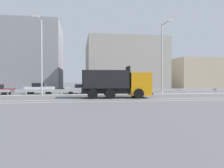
{
  "coord_description": "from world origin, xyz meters",
  "views": [
    {
      "loc": [
        -3.13,
        -23.33,
        1.89
      ],
      "look_at": [
        0.64,
        1.13,
        1.45
      ],
      "focal_mm": 35.0,
      "sensor_mm": 36.0,
      "label": 1
    }
  ],
  "objects_px": {
    "dump_truck": "(126,85)",
    "street_lamp_1": "(41,54)",
    "street_lamp_2": "(163,55)",
    "parked_car_5": "(122,89)",
    "parked_car_3": "(40,88)",
    "median_road_sign": "(147,86)",
    "parked_car_4": "(81,89)"
  },
  "relations": [
    {
      "from": "dump_truck",
      "to": "median_road_sign",
      "type": "bearing_deg",
      "value": 136.93
    },
    {
      "from": "parked_car_3",
      "to": "parked_car_5",
      "type": "xyz_separation_m",
      "value": [
        11.43,
        -0.57,
        -0.08
      ]
    },
    {
      "from": "parked_car_3",
      "to": "street_lamp_2",
      "type": "bearing_deg",
      "value": 71.94
    },
    {
      "from": "street_lamp_1",
      "to": "parked_car_5",
      "type": "relative_size",
      "value": 1.78
    },
    {
      "from": "dump_truck",
      "to": "parked_car_5",
      "type": "relative_size",
      "value": 1.52
    },
    {
      "from": "street_lamp_1",
      "to": "street_lamp_2",
      "type": "xyz_separation_m",
      "value": [
        14.61,
        0.21,
        0.13
      ]
    },
    {
      "from": "parked_car_4",
      "to": "street_lamp_1",
      "type": "bearing_deg",
      "value": 135.1
    },
    {
      "from": "median_road_sign",
      "to": "parked_car_4",
      "type": "distance_m",
      "value": 9.48
    },
    {
      "from": "parked_car_3",
      "to": "parked_car_4",
      "type": "distance_m",
      "value": 5.57
    },
    {
      "from": "dump_truck",
      "to": "parked_car_5",
      "type": "distance_m",
      "value": 7.74
    },
    {
      "from": "parked_car_3",
      "to": "parked_car_4",
      "type": "xyz_separation_m",
      "value": [
        5.57,
        -0.01,
        -0.08
      ]
    },
    {
      "from": "dump_truck",
      "to": "street_lamp_2",
      "type": "relative_size",
      "value": 0.83
    },
    {
      "from": "median_road_sign",
      "to": "parked_car_5",
      "type": "distance_m",
      "value": 4.94
    },
    {
      "from": "median_road_sign",
      "to": "parked_car_5",
      "type": "xyz_separation_m",
      "value": [
        -2.22,
        4.39,
        -0.48
      ]
    },
    {
      "from": "median_road_sign",
      "to": "parked_car_3",
      "type": "xyz_separation_m",
      "value": [
        -13.64,
        4.96,
        -0.4
      ]
    },
    {
      "from": "median_road_sign",
      "to": "street_lamp_2",
      "type": "distance_m",
      "value": 4.36
    },
    {
      "from": "parked_car_3",
      "to": "parked_car_4",
      "type": "bearing_deg",
      "value": 89.57
    },
    {
      "from": "parked_car_4",
      "to": "parked_car_5",
      "type": "xyz_separation_m",
      "value": [
        5.85,
        -0.56,
        -0.0
      ]
    },
    {
      "from": "parked_car_5",
      "to": "median_road_sign",
      "type": "bearing_deg",
      "value": -153.43
    },
    {
      "from": "street_lamp_1",
      "to": "parked_car_4",
      "type": "height_order",
      "value": "street_lamp_1"
    },
    {
      "from": "dump_truck",
      "to": "parked_car_4",
      "type": "xyz_separation_m",
      "value": [
        -4.69,
        8.18,
        -0.66
      ]
    },
    {
      "from": "parked_car_4",
      "to": "parked_car_3",
      "type": "bearing_deg",
      "value": 85.9
    },
    {
      "from": "dump_truck",
      "to": "street_lamp_2",
      "type": "xyz_separation_m",
      "value": [
        5.41,
        3.19,
        3.68
      ]
    },
    {
      "from": "street_lamp_2",
      "to": "parked_car_4",
      "type": "bearing_deg",
      "value": 153.66
    },
    {
      "from": "parked_car_5",
      "to": "parked_car_3",
      "type": "bearing_deg",
      "value": 86.88
    },
    {
      "from": "parked_car_3",
      "to": "dump_truck",
      "type": "bearing_deg",
      "value": 51.05
    },
    {
      "from": "parked_car_3",
      "to": "parked_car_5",
      "type": "relative_size",
      "value": 0.78
    },
    {
      "from": "dump_truck",
      "to": "street_lamp_1",
      "type": "relative_size",
      "value": 0.85
    },
    {
      "from": "parked_car_3",
      "to": "median_road_sign",
      "type": "bearing_deg",
      "value": 69.69
    },
    {
      "from": "street_lamp_1",
      "to": "street_lamp_2",
      "type": "relative_size",
      "value": 0.97
    },
    {
      "from": "dump_truck",
      "to": "parked_car_3",
      "type": "bearing_deg",
      "value": -125.38
    },
    {
      "from": "dump_truck",
      "to": "median_road_sign",
      "type": "xyz_separation_m",
      "value": [
        3.38,
        3.23,
        -0.18
      ]
    }
  ]
}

